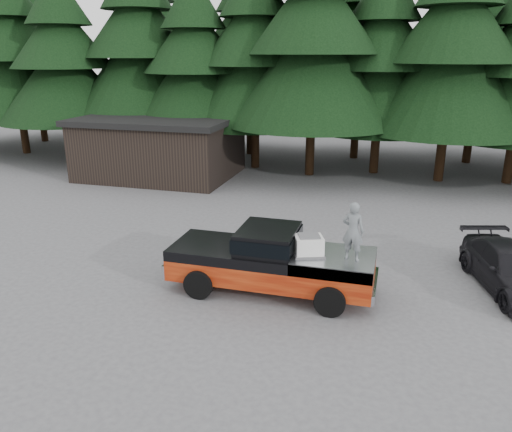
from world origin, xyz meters
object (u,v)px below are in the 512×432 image
(air_compressor, at_px, (309,246))
(pickup_truck, at_px, (271,270))
(parked_car, at_px, (512,269))
(utility_building, at_px, (160,146))
(man_on_bed, at_px, (353,231))

(air_compressor, bearing_deg, pickup_truck, 149.95)
(pickup_truck, height_order, parked_car, pickup_truck)
(pickup_truck, distance_m, utility_building, 15.57)
(utility_building, bearing_deg, parked_car, -32.48)
(air_compressor, bearing_deg, parked_car, 0.36)
(pickup_truck, xyz_separation_m, man_on_bed, (2.27, -0.19, 1.47))
(air_compressor, height_order, man_on_bed, man_on_bed)
(parked_car, bearing_deg, utility_building, 132.08)
(man_on_bed, height_order, parked_car, man_on_bed)
(pickup_truck, height_order, utility_building, utility_building)
(utility_building, bearing_deg, pickup_truck, -52.37)
(man_on_bed, distance_m, utility_building, 17.16)
(pickup_truck, height_order, man_on_bed, man_on_bed)
(pickup_truck, xyz_separation_m, air_compressor, (1.10, -0.18, 0.92))
(air_compressor, relative_size, parked_car, 0.17)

